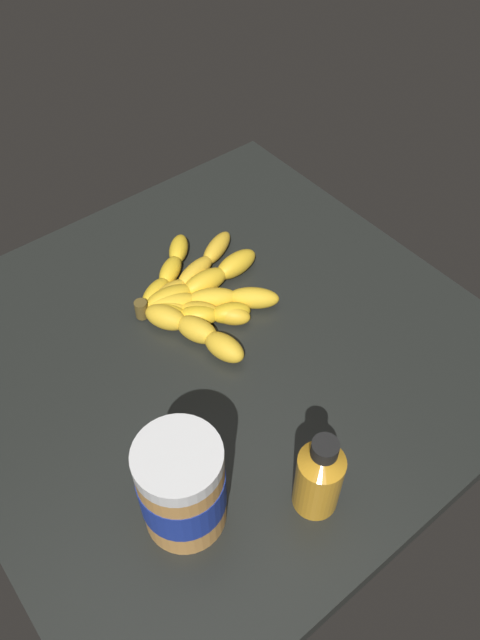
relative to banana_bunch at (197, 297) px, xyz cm
name	(u,v)px	position (x,y,z in cm)	size (l,w,h in cm)	color
ground_plane	(214,352)	(2.87, 8.07, -3.48)	(77.16, 75.74, 3.62)	black
banana_bunch	(197,297)	(0.00, 0.00, 0.00)	(23.15, 28.72, 3.69)	gold
peanut_butter_jar	(182,487)	(21.36, 27.11, 5.71)	(9.97, 9.97, 14.98)	#BF8442
honey_bottle	(319,476)	(7.88, 35.34, 4.43)	(5.58, 5.58, 13.48)	orange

